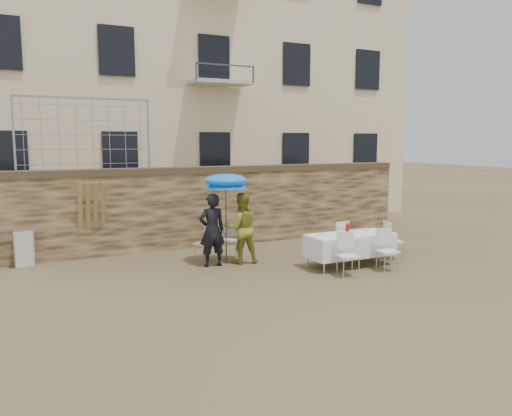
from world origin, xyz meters
name	(u,v)px	position (x,y,z in m)	size (l,w,h in m)	color
ground	(286,294)	(0.00, 0.00, 0.00)	(80.00, 80.00, 0.00)	brown
stone_wall	(200,207)	(0.00, 5.00, 1.10)	(13.00, 0.50, 2.20)	brown
apartment_building	(138,23)	(0.00, 12.00, 7.50)	(20.00, 8.00, 15.00)	beige
chain_link_fence	(85,135)	(-3.00, 5.00, 3.10)	(3.20, 0.06, 1.80)	gray
man_suit	(212,230)	(-0.52, 2.68, 0.87)	(0.63, 0.41, 1.73)	black
woman_dress	(241,228)	(0.23, 2.68, 0.86)	(0.84, 0.65, 1.72)	gold
umbrella	(226,183)	(-0.12, 2.78, 1.95)	(1.06, 1.06, 2.07)	#3F3F44
couple_chair_left	(204,242)	(-0.52, 3.23, 0.48)	(0.48, 0.48, 0.96)	white
couple_chair_right	(231,240)	(0.18, 3.23, 0.48)	(0.48, 0.48, 0.96)	white
banquet_table	(350,236)	(2.45, 1.31, 0.73)	(2.10, 0.85, 0.78)	white
soda_bottle	(347,230)	(2.25, 1.16, 0.91)	(0.09, 0.09, 0.26)	red
table_chair_front_left	(348,255)	(1.85, 0.56, 0.48)	(0.48, 0.48, 0.96)	white
table_chair_front_right	(388,250)	(2.95, 0.56, 0.48)	(0.48, 0.48, 0.96)	white
table_chair_back	(338,239)	(2.65, 2.11, 0.48)	(0.48, 0.48, 0.96)	white
table_chair_side	(393,240)	(3.85, 1.41, 0.48)	(0.48, 0.48, 0.96)	white
chair_stack_right	(24,247)	(-4.53, 4.63, 0.46)	(0.46, 0.40, 0.92)	white
wood_planks	(93,220)	(-2.93, 4.70, 1.00)	(0.70, 0.20, 2.00)	#A37749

